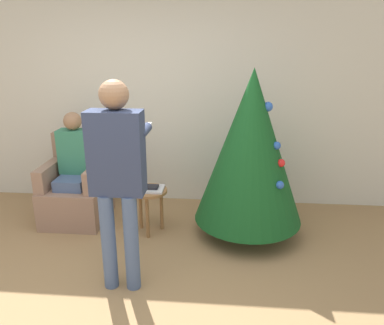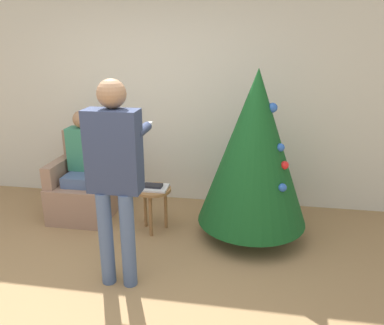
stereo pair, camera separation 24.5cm
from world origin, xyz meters
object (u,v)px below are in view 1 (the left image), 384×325
armchair (78,190)px  side_stool (149,197)px  christmas_tree (251,147)px  person_seated (74,163)px  person_standing (117,169)px

armchair → side_stool: 0.94m
christmas_tree → person_seated: (-1.95, 0.19, -0.29)m
christmas_tree → person_standing: christmas_tree is taller
person_seated → side_stool: person_seated is taller
armchair → person_standing: (0.85, -1.19, 0.70)m
person_seated → person_standing: (0.85, -1.16, 0.36)m
person_seated → person_standing: size_ratio=0.72×
christmas_tree → person_seated: bearing=174.4°
person_seated → person_standing: person_standing is taller
christmas_tree → armchair: bearing=173.6°
side_stool → christmas_tree: bearing=3.1°
christmas_tree → armchair: christmas_tree is taller
person_seated → armchair: bearing=90.0°
armchair → person_standing: bearing=-54.4°
armchair → side_stool: (0.90, -0.28, 0.07)m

